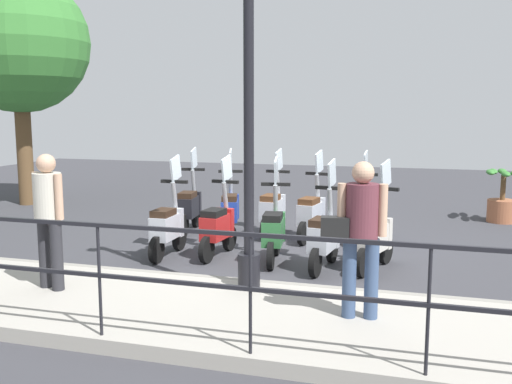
# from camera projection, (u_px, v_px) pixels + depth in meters

# --- Properties ---
(ground_plane) EXTENTS (28.00, 28.00, 0.00)m
(ground_plane) POSITION_uv_depth(u_px,v_px,m) (282.00, 250.00, 9.14)
(ground_plane) COLOR #38383D
(promenade_walkway) EXTENTS (2.20, 20.00, 0.15)m
(promenade_walkway) POSITION_uv_depth(u_px,v_px,m) (214.00, 312.00, 6.14)
(promenade_walkway) COLOR #A39E93
(promenade_walkway) RESTS_ON ground_plane
(fence_railing) EXTENTS (0.04, 16.03, 1.07)m
(fence_railing) POSITION_uv_depth(u_px,v_px,m) (171.00, 263.00, 5.02)
(fence_railing) COLOR black
(fence_railing) RESTS_ON promenade_walkway
(lamp_post_near) EXTENTS (0.26, 0.90, 4.47)m
(lamp_post_near) POSITION_uv_depth(u_px,v_px,m) (249.00, 119.00, 6.51)
(lamp_post_near) COLOR black
(lamp_post_near) RESTS_ON promenade_walkway
(pedestrian_with_bag) EXTENTS (0.36, 0.64, 1.59)m
(pedestrian_with_bag) POSITION_uv_depth(u_px,v_px,m) (360.00, 228.00, 5.65)
(pedestrian_with_bag) COLOR #384C70
(pedestrian_with_bag) RESTS_ON promenade_walkway
(pedestrian_distant) EXTENTS (0.40, 0.47, 1.59)m
(pedestrian_distant) POSITION_uv_depth(u_px,v_px,m) (48.00, 211.00, 6.59)
(pedestrian_distant) COLOR #28282D
(pedestrian_distant) RESTS_ON promenade_walkway
(tree_large) EXTENTS (3.21, 3.21, 5.37)m
(tree_large) POSITION_uv_depth(u_px,v_px,m) (18.00, 44.00, 13.07)
(tree_large) COLOR brown
(tree_large) RESTS_ON ground_plane
(potted_palm) EXTENTS (1.06, 0.66, 1.05)m
(potted_palm) POSITION_uv_depth(u_px,v_px,m) (502.00, 200.00, 11.39)
(potted_palm) COLOR #9E5B3D
(potted_palm) RESTS_ON ground_plane
(scooter_near_0) EXTENTS (1.20, 0.55, 1.54)m
(scooter_near_0) POSITION_uv_depth(u_px,v_px,m) (375.00, 237.00, 7.95)
(scooter_near_0) COLOR black
(scooter_near_0) RESTS_ON ground_plane
(scooter_near_1) EXTENTS (1.23, 0.44, 1.54)m
(scooter_near_1) POSITION_uv_depth(u_px,v_px,m) (324.00, 236.00, 7.98)
(scooter_near_1) COLOR black
(scooter_near_1) RESTS_ON ground_plane
(scooter_near_2) EXTENTS (1.23, 0.46, 1.54)m
(scooter_near_2) POSITION_uv_depth(u_px,v_px,m) (274.00, 230.00, 8.37)
(scooter_near_2) COLOR black
(scooter_near_2) RESTS_ON ground_plane
(scooter_near_3) EXTENTS (1.23, 0.44, 1.54)m
(scooter_near_3) POSITION_uv_depth(u_px,v_px,m) (218.00, 226.00, 8.69)
(scooter_near_3) COLOR black
(scooter_near_3) RESTS_ON ground_plane
(scooter_near_4) EXTENTS (1.23, 0.44, 1.54)m
(scooter_near_4) POSITION_uv_depth(u_px,v_px,m) (168.00, 226.00, 8.69)
(scooter_near_4) COLOR black
(scooter_near_4) RESTS_ON ground_plane
(scooter_far_0) EXTENTS (1.23, 0.44, 1.54)m
(scooter_far_0) POSITION_uv_depth(u_px,v_px,m) (362.00, 214.00, 9.68)
(scooter_far_0) COLOR black
(scooter_far_0) RESTS_ON ground_plane
(scooter_far_1) EXTENTS (1.23, 0.47, 1.54)m
(scooter_far_1) POSITION_uv_depth(u_px,v_px,m) (312.00, 213.00, 9.79)
(scooter_far_1) COLOR black
(scooter_far_1) RESTS_ON ground_plane
(scooter_far_2) EXTENTS (1.23, 0.44, 1.54)m
(scooter_far_2) POSITION_uv_depth(u_px,v_px,m) (273.00, 209.00, 10.14)
(scooter_far_2) COLOR black
(scooter_far_2) RESTS_ON ground_plane
(scooter_far_3) EXTENTS (1.21, 0.53, 1.54)m
(scooter_far_3) POSITION_uv_depth(u_px,v_px,m) (230.00, 209.00, 10.15)
(scooter_far_3) COLOR black
(scooter_far_3) RESTS_ON ground_plane
(scooter_far_4) EXTENTS (1.23, 0.44, 1.54)m
(scooter_far_4) POSITION_uv_depth(u_px,v_px,m) (190.00, 206.00, 10.49)
(scooter_far_4) COLOR black
(scooter_far_4) RESTS_ON ground_plane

